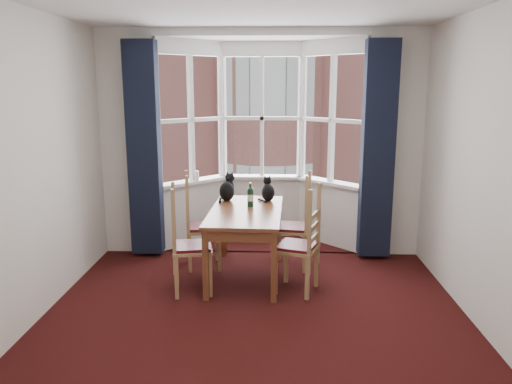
{
  "coord_description": "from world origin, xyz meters",
  "views": [
    {
      "loc": [
        0.16,
        -3.95,
        2.13
      ],
      "look_at": [
        -0.01,
        1.05,
        1.05
      ],
      "focal_mm": 35.0,
      "sensor_mm": 36.0,
      "label": 1
    }
  ],
  "objects_px": {
    "wine_bottle": "(250,196)",
    "candle_tall": "(197,176)",
    "chair_right_far": "(300,229)",
    "cat_right": "(268,191)",
    "chair_left_near": "(183,248)",
    "chair_right_near": "(305,249)",
    "cat_left": "(227,189)",
    "dining_table": "(246,218)",
    "chair_left_far": "(196,229)"
  },
  "relations": [
    {
      "from": "chair_right_near",
      "to": "cat_left",
      "type": "relative_size",
      "value": 2.65
    },
    {
      "from": "candle_tall",
      "to": "dining_table",
      "type": "bearing_deg",
      "value": -58.88
    },
    {
      "from": "chair_right_far",
      "to": "cat_left",
      "type": "distance_m",
      "value": 0.98
    },
    {
      "from": "chair_left_far",
      "to": "chair_left_near",
      "type": "bearing_deg",
      "value": -91.2
    },
    {
      "from": "chair_left_near",
      "to": "dining_table",
      "type": "bearing_deg",
      "value": 36.6
    },
    {
      "from": "cat_left",
      "to": "cat_right",
      "type": "height_order",
      "value": "cat_left"
    },
    {
      "from": "dining_table",
      "to": "candle_tall",
      "type": "xyz_separation_m",
      "value": [
        -0.73,
        1.21,
        0.26
      ]
    },
    {
      "from": "chair_left_near",
      "to": "cat_left",
      "type": "height_order",
      "value": "cat_left"
    },
    {
      "from": "dining_table",
      "to": "cat_left",
      "type": "relative_size",
      "value": 4.29
    },
    {
      "from": "dining_table",
      "to": "wine_bottle",
      "type": "distance_m",
      "value": 0.27
    },
    {
      "from": "chair_left_far",
      "to": "chair_right_near",
      "type": "height_order",
      "value": "same"
    },
    {
      "from": "chair_left_near",
      "to": "candle_tall",
      "type": "height_order",
      "value": "candle_tall"
    },
    {
      "from": "chair_right_far",
      "to": "cat_right",
      "type": "relative_size",
      "value": 3.04
    },
    {
      "from": "wine_bottle",
      "to": "cat_right",
      "type": "bearing_deg",
      "value": 57.58
    },
    {
      "from": "cat_right",
      "to": "candle_tall",
      "type": "height_order",
      "value": "cat_right"
    },
    {
      "from": "dining_table",
      "to": "cat_right",
      "type": "bearing_deg",
      "value": 63.24
    },
    {
      "from": "chair_right_far",
      "to": "candle_tall",
      "type": "relative_size",
      "value": 7.11
    },
    {
      "from": "candle_tall",
      "to": "chair_left_near",
      "type": "bearing_deg",
      "value": -86.43
    },
    {
      "from": "cat_right",
      "to": "candle_tall",
      "type": "distance_m",
      "value": 1.21
    },
    {
      "from": "dining_table",
      "to": "chair_right_near",
      "type": "height_order",
      "value": "chair_right_near"
    },
    {
      "from": "cat_right",
      "to": "chair_right_near",
      "type": "bearing_deg",
      "value": -66.3
    },
    {
      "from": "chair_left_near",
      "to": "cat_right",
      "type": "height_order",
      "value": "cat_right"
    },
    {
      "from": "chair_left_near",
      "to": "chair_right_near",
      "type": "distance_m",
      "value": 1.26
    },
    {
      "from": "wine_bottle",
      "to": "cat_left",
      "type": "bearing_deg",
      "value": 133.36
    },
    {
      "from": "chair_left_near",
      "to": "chair_right_far",
      "type": "height_order",
      "value": "same"
    },
    {
      "from": "chair_left_far",
      "to": "cat_right",
      "type": "xyz_separation_m",
      "value": [
        0.85,
        0.21,
        0.41
      ]
    },
    {
      "from": "chair_left_near",
      "to": "chair_right_far",
      "type": "bearing_deg",
      "value": 31.33
    },
    {
      "from": "chair_right_far",
      "to": "cat_right",
      "type": "bearing_deg",
      "value": 154.23
    },
    {
      "from": "chair_left_near",
      "to": "cat_left",
      "type": "relative_size",
      "value": 2.65
    },
    {
      "from": "cat_right",
      "to": "wine_bottle",
      "type": "distance_m",
      "value": 0.37
    },
    {
      "from": "dining_table",
      "to": "chair_left_near",
      "type": "relative_size",
      "value": 1.62
    },
    {
      "from": "chair_left_far",
      "to": "wine_bottle",
      "type": "xyz_separation_m",
      "value": [
        0.65,
        -0.1,
        0.42
      ]
    },
    {
      "from": "wine_bottle",
      "to": "chair_right_near",
      "type": "bearing_deg",
      "value": -45.0
    },
    {
      "from": "chair_left_near",
      "to": "candle_tall",
      "type": "bearing_deg",
      "value": 93.57
    },
    {
      "from": "chair_left_far",
      "to": "candle_tall",
      "type": "height_order",
      "value": "candle_tall"
    },
    {
      "from": "chair_left_far",
      "to": "candle_tall",
      "type": "distance_m",
      "value": 1.05
    },
    {
      "from": "wine_bottle",
      "to": "candle_tall",
      "type": "distance_m",
      "value": 1.3
    },
    {
      "from": "chair_left_near",
      "to": "candle_tall",
      "type": "distance_m",
      "value": 1.73
    },
    {
      "from": "chair_left_far",
      "to": "candle_tall",
      "type": "bearing_deg",
      "value": 97.25
    },
    {
      "from": "chair_left_near",
      "to": "cat_left",
      "type": "bearing_deg",
      "value": 68.16
    },
    {
      "from": "chair_left_far",
      "to": "cat_left",
      "type": "relative_size",
      "value": 2.65
    },
    {
      "from": "chair_left_near",
      "to": "wine_bottle",
      "type": "distance_m",
      "value": 1.01
    },
    {
      "from": "dining_table",
      "to": "cat_right",
      "type": "xyz_separation_m",
      "value": [
        0.24,
        0.47,
        0.21
      ]
    },
    {
      "from": "dining_table",
      "to": "chair_right_near",
      "type": "relative_size",
      "value": 1.62
    },
    {
      "from": "dining_table",
      "to": "wine_bottle",
      "type": "bearing_deg",
      "value": 75.62
    },
    {
      "from": "cat_left",
      "to": "candle_tall",
      "type": "relative_size",
      "value": 2.68
    },
    {
      "from": "chair_left_far",
      "to": "chair_right_far",
      "type": "bearing_deg",
      "value": 1.16
    },
    {
      "from": "chair_right_near",
      "to": "candle_tall",
      "type": "bearing_deg",
      "value": 129.81
    },
    {
      "from": "chair_left_near",
      "to": "cat_right",
      "type": "xyz_separation_m",
      "value": [
        0.86,
        0.94,
        0.41
      ]
    },
    {
      "from": "chair_right_far",
      "to": "cat_right",
      "type": "xyz_separation_m",
      "value": [
        -0.38,
        0.18,
        0.41
      ]
    }
  ]
}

